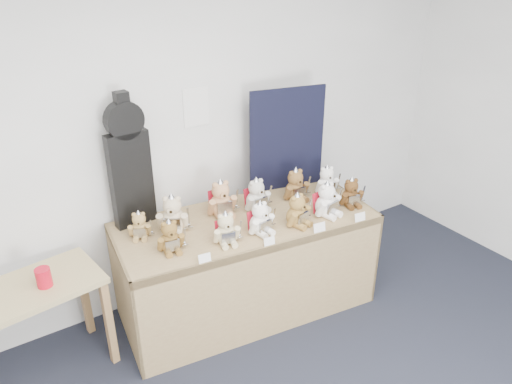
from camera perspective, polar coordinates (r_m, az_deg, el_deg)
room_shell at (r=3.82m, az=-6.85°, el=9.62°), size 6.00×6.00×6.00m
display_table at (r=3.76m, az=-0.60°, el=-6.00°), size 2.02×1.05×0.81m
side_table at (r=3.56m, az=-24.19°, el=-11.49°), size 0.92×0.59×0.72m
guitar_case at (r=3.59m, az=-14.29°, el=3.28°), size 0.30×0.11×0.99m
navy_board at (r=4.07m, az=3.56°, el=6.01°), size 0.63×0.16×0.85m
red_cup at (r=3.43m, az=-23.10°, el=-8.98°), size 0.09×0.09×0.13m
teddy_front_far_left at (r=3.37m, az=-9.78°, el=-5.13°), size 0.21×0.18×0.25m
teddy_front_left at (r=3.41m, az=-3.44°, el=-4.31°), size 0.21×0.19×0.26m
teddy_front_centre at (r=3.52m, az=0.50°, el=-3.13°), size 0.22×0.19×0.27m
teddy_front_right at (r=3.63m, az=4.78°, el=-2.21°), size 0.23×0.21×0.28m
teddy_front_far_right at (r=3.78m, az=8.10°, el=-0.98°), size 0.25×0.22×0.30m
teddy_front_end at (r=3.96m, az=10.81°, el=-0.15°), size 0.21×0.19×0.26m
teddy_back_left at (r=3.58m, az=-9.50°, el=-2.64°), size 0.25×0.25×0.31m
teddy_back_centre_left at (r=3.75m, az=-4.00°, el=-0.88°), size 0.26×0.23×0.31m
teddy_back_centre_right at (r=3.82m, az=0.09°, el=-0.47°), size 0.24×0.20×0.29m
teddy_back_right at (r=3.99m, az=4.56°, el=0.69°), size 0.24×0.20×0.29m
teddy_back_end at (r=4.12m, az=8.09°, el=1.25°), size 0.22×0.20×0.27m
teddy_back_far_left at (r=3.57m, az=-13.16°, el=-3.80°), size 0.17×0.18×0.22m
entry_card_a at (r=3.26m, az=-5.89°, el=-7.52°), size 0.08×0.03×0.06m
entry_card_b at (r=3.41m, az=1.54°, el=-5.64°), size 0.08×0.03×0.06m
entry_card_c at (r=3.59m, az=7.27°, el=-4.04°), size 0.10×0.03×0.07m
entry_card_d at (r=3.77m, az=11.81°, el=-2.81°), size 0.09×0.03×0.06m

